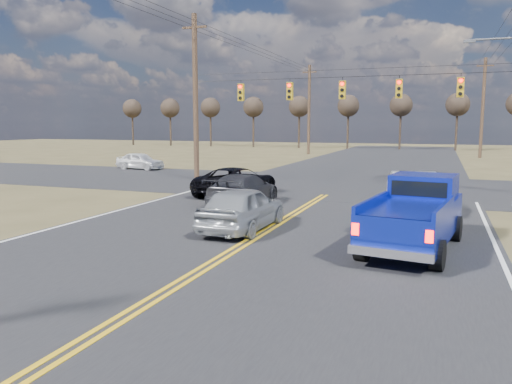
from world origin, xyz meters
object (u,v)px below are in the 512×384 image
(pickup_truck, at_px, (415,215))
(cross_car_west, at_px, (140,161))
(silver_suv, at_px, (243,208))
(white_car_queue, at_px, (412,191))
(black_suv, at_px, (237,181))
(dgrey_car_queue, at_px, (243,189))

(pickup_truck, xyz_separation_m, cross_car_west, (-20.88, 18.23, -0.31))
(silver_suv, height_order, white_car_queue, white_car_queue)
(white_car_queue, bearing_deg, black_suv, -19.53)
(black_suv, bearing_deg, cross_car_west, -30.22)
(pickup_truck, relative_size, dgrey_car_queue, 1.19)
(silver_suv, height_order, black_suv, silver_suv)
(pickup_truck, distance_m, dgrey_car_queue, 9.11)
(pickup_truck, relative_size, silver_suv, 1.28)
(silver_suv, bearing_deg, cross_car_west, -47.48)
(black_suv, distance_m, dgrey_car_queue, 2.85)
(dgrey_car_queue, relative_size, cross_car_west, 1.21)
(silver_suv, distance_m, dgrey_car_queue, 5.13)
(silver_suv, relative_size, black_suv, 0.87)
(black_suv, xyz_separation_m, white_car_queue, (8.24, -1.49, 0.11))
(dgrey_car_queue, bearing_deg, white_car_queue, -170.35)
(pickup_truck, distance_m, black_suv, 11.76)
(white_car_queue, height_order, cross_car_west, white_car_queue)
(white_car_queue, bearing_deg, pickup_truck, 84.33)
(cross_car_west, bearing_deg, black_suv, -123.02)
(pickup_truck, height_order, white_car_queue, pickup_truck)
(black_suv, distance_m, white_car_queue, 8.38)
(pickup_truck, relative_size, cross_car_west, 1.44)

